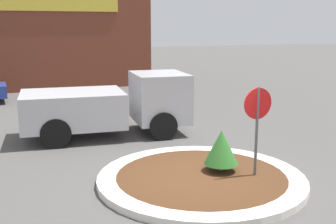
{
  "coord_description": "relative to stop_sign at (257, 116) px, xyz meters",
  "views": [
    {
      "loc": [
        -4.52,
        -8.67,
        3.77
      ],
      "look_at": [
        0.11,
        2.35,
        1.29
      ],
      "focal_mm": 45.0,
      "sensor_mm": 36.0,
      "label": 1
    }
  ],
  "objects": [
    {
      "name": "ground_plane",
      "position": [
        -1.22,
        0.49,
        -1.63
      ],
      "size": [
        120.0,
        120.0,
        0.0
      ],
      "primitive_type": "plane",
      "color": "#514F4C"
    },
    {
      "name": "stop_sign",
      "position": [
        0.0,
        0.0,
        0.0
      ],
      "size": [
        0.75,
        0.07,
        2.34
      ],
      "color": "#4C4C51",
      "rests_on": "ground_plane"
    },
    {
      "name": "traffic_island",
      "position": [
        -1.22,
        0.49,
        -1.55
      ],
      "size": [
        5.06,
        5.06,
        0.17
      ],
      "color": "silver",
      "rests_on": "ground_plane"
    },
    {
      "name": "island_shrub",
      "position": [
        -0.63,
        0.57,
        -0.84
      ],
      "size": [
        0.86,
        0.86,
        1.05
      ],
      "color": "brown",
      "rests_on": "traffic_island"
    },
    {
      "name": "utility_truck",
      "position": [
        -2.06,
        5.66,
        -0.55
      ],
      "size": [
        5.8,
        2.96,
        2.12
      ],
      "rotation": [
        0.0,
        0.0,
        -0.12
      ],
      "color": "#B2B2B7",
      "rests_on": "ground_plane"
    },
    {
      "name": "storefront_building",
      "position": [
        -3.46,
        19.86,
        1.26
      ],
      "size": [
        14.17,
        6.07,
        5.79
      ],
      "color": "brown",
      "rests_on": "ground_plane"
    }
  ]
}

